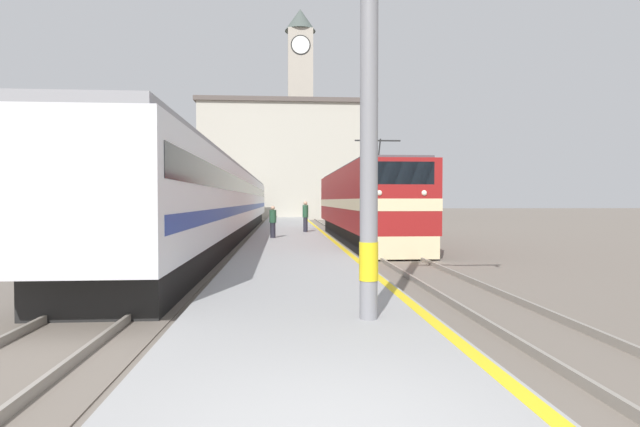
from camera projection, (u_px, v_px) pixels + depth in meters
ground_plane at (289, 232)px, 33.80m from camera, size 200.00×200.00×0.00m
platform at (290, 235)px, 28.81m from camera, size 4.08×140.00×0.33m
rail_track_near at (355, 237)px, 29.09m from camera, size 2.84×140.00×0.16m
rail_track_far at (223, 238)px, 28.53m from camera, size 2.84×140.00×0.16m
locomotive_train at (361, 204)px, 26.49m from camera, size 2.92×18.29×4.83m
passenger_train at (226, 201)px, 30.05m from camera, size 2.92×44.58×3.90m
catenary_mast at (376, 47)px, 7.68m from camera, size 3.12×0.30×8.43m
person_on_platform at (273, 221)px, 24.55m from camera, size 0.34×0.34×1.58m
second_waiting_passenger at (305, 216)px, 29.14m from camera, size 0.34×0.34×1.80m
clock_tower at (300, 107)px, 70.44m from camera, size 4.33×4.33×29.10m
station_building at (287, 161)px, 58.67m from camera, size 20.31×7.77×13.59m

